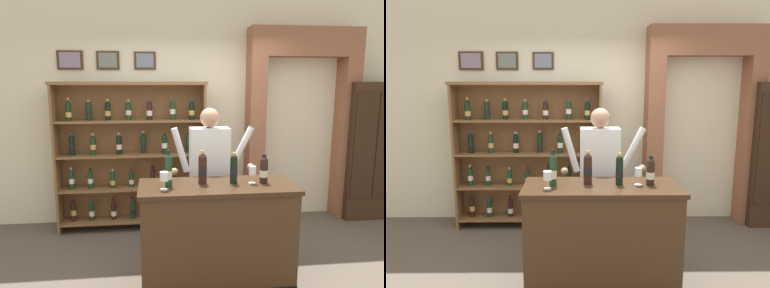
% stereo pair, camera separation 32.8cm
% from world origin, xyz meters
% --- Properties ---
extents(ground_plane, '(14.00, 14.00, 0.02)m').
position_xyz_m(ground_plane, '(0.00, 0.00, -0.01)').
color(ground_plane, brown).
extents(back_wall, '(12.00, 0.19, 3.43)m').
position_xyz_m(back_wall, '(-0.00, 1.78, 1.71)').
color(back_wall, beige).
rests_on(back_wall, ground).
extents(wine_shelf, '(1.93, 0.32, 1.93)m').
position_xyz_m(wine_shelf, '(-0.70, 1.42, 1.02)').
color(wine_shelf, brown).
rests_on(wine_shelf, ground).
extents(archway_doorway, '(1.52, 0.45, 2.63)m').
position_xyz_m(archway_doorway, '(1.62, 1.64, 1.49)').
color(archway_doorway, '#935B42').
rests_on(archway_doorway, ground).
extents(side_cabinet, '(0.69, 0.38, 1.92)m').
position_xyz_m(side_cabinet, '(2.58, 1.47, 0.96)').
color(side_cabinet, '#382316').
rests_on(side_cabinet, ground).
extents(tasting_counter, '(1.45, 0.59, 0.98)m').
position_xyz_m(tasting_counter, '(0.16, -0.00, 0.49)').
color(tasting_counter, '#422B19').
rests_on(tasting_counter, ground).
extents(shopkeeper, '(0.92, 0.22, 1.65)m').
position_xyz_m(shopkeeper, '(0.18, 0.57, 1.02)').
color(shopkeeper, '#2D3347').
rests_on(shopkeeper, ground).
extents(tasting_bottle_brunello, '(0.07, 0.07, 0.33)m').
position_xyz_m(tasting_bottle_brunello, '(-0.29, 0.00, 1.14)').
color(tasting_bottle_brunello, '#19381E').
rests_on(tasting_bottle_brunello, tasting_counter).
extents(tasting_bottle_prosecco, '(0.08, 0.08, 0.31)m').
position_xyz_m(tasting_bottle_prosecco, '(0.03, 0.05, 1.13)').
color(tasting_bottle_prosecco, black).
rests_on(tasting_bottle_prosecco, tasting_counter).
extents(tasting_bottle_bianco, '(0.07, 0.07, 0.30)m').
position_xyz_m(tasting_bottle_bianco, '(0.32, 0.03, 1.13)').
color(tasting_bottle_bianco, black).
rests_on(tasting_bottle_bianco, tasting_counter).
extents(tasting_bottle_riserva, '(0.08, 0.08, 0.27)m').
position_xyz_m(tasting_bottle_riserva, '(0.60, 0.02, 1.11)').
color(tasting_bottle_riserva, black).
rests_on(tasting_bottle_riserva, tasting_counter).
extents(wine_glass_center, '(0.07, 0.07, 0.16)m').
position_xyz_m(wine_glass_center, '(0.49, 0.01, 1.10)').
color(wine_glass_center, silver).
rests_on(wine_glass_center, tasting_counter).
extents(wine_glass_left, '(0.08, 0.08, 0.16)m').
position_xyz_m(wine_glass_left, '(-0.33, -0.10, 1.10)').
color(wine_glass_left, silver).
rests_on(wine_glass_left, tasting_counter).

